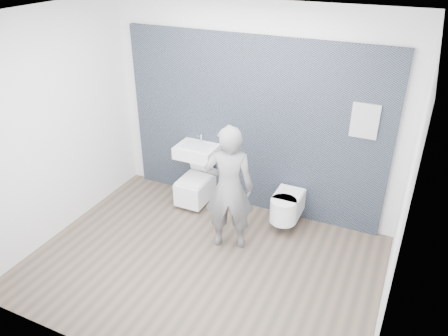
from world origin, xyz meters
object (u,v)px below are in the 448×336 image
at_px(washbasin, 197,151).
at_px(toilet_rounded, 286,206).
at_px(visitor, 229,189).
at_px(toilet_square, 195,187).

height_order(washbasin, toilet_rounded, washbasin).
bearing_deg(visitor, toilet_square, -58.56).
bearing_deg(washbasin, visitor, -41.90).
relative_size(toilet_square, toilet_rounded, 1.26).
bearing_deg(visitor, toilet_rounded, -148.71).
bearing_deg(toilet_rounded, toilet_square, 179.06).
height_order(washbasin, toilet_square, washbasin).
bearing_deg(toilet_rounded, visitor, -129.20).
height_order(toilet_rounded, visitor, visitor).
bearing_deg(washbasin, toilet_rounded, -3.96).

